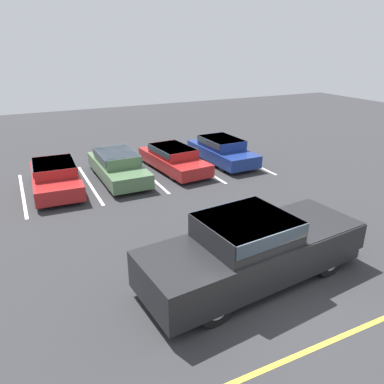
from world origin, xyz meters
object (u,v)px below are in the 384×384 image
(pickup_truck, at_px, (255,247))
(parked_sedan_a, at_px, (55,176))
(parked_sedan_c, at_px, (173,158))
(traffic_cone, at_px, (326,214))
(parked_sedan_b, at_px, (118,165))
(parked_sedan_d, at_px, (222,150))

(pickup_truck, height_order, parked_sedan_a, pickup_truck)
(parked_sedan_c, xyz_separation_m, traffic_cone, (2.62, -7.42, -0.38))
(parked_sedan_b, relative_size, traffic_cone, 8.99)
(parked_sedan_a, bearing_deg, pickup_truck, 25.55)
(pickup_truck, distance_m, parked_sedan_a, 9.72)
(parked_sedan_c, relative_size, traffic_cone, 8.97)
(parked_sedan_b, bearing_deg, parked_sedan_d, 90.96)
(pickup_truck, relative_size, parked_sedan_d, 1.40)
(parked_sedan_a, xyz_separation_m, parked_sedan_d, (8.24, 0.39, 0.04))
(parked_sedan_b, relative_size, parked_sedan_d, 1.04)
(parked_sedan_a, bearing_deg, parked_sedan_d, 95.00)
(parked_sedan_d, distance_m, traffic_cone, 7.51)
(pickup_truck, bearing_deg, parked_sedan_b, 91.35)
(traffic_cone, bearing_deg, pickup_truck, -157.01)
(parked_sedan_d, xyz_separation_m, traffic_cone, (-0.12, -7.50, -0.44))
(parked_sedan_a, distance_m, parked_sedan_b, 2.74)
(parked_sedan_c, bearing_deg, pickup_truck, -15.52)
(parked_sedan_a, relative_size, parked_sedan_b, 0.94)
(pickup_truck, xyz_separation_m, parked_sedan_d, (4.41, 9.31, -0.26))
(traffic_cone, bearing_deg, parked_sedan_d, 89.06)
(parked_sedan_a, xyz_separation_m, parked_sedan_b, (2.73, 0.24, 0.03))
(parked_sedan_b, relative_size, parked_sedan_c, 1.00)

